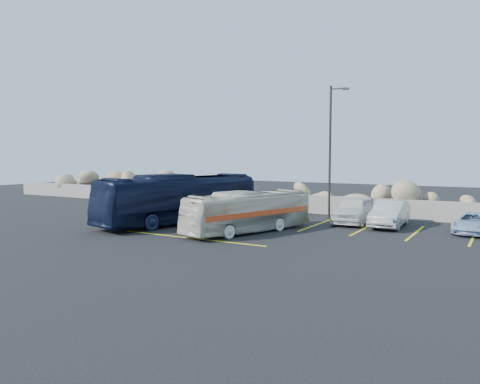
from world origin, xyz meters
The scene contains 10 objects.
ground centered at (0.00, 0.00, 0.00)m, with size 90.00×90.00×0.00m, color black.
seawall centered at (0.00, 12.00, 0.60)m, with size 60.00×0.40×1.20m, color gray.
riprap_pile centered at (0.00, 13.20, 1.30)m, with size 54.00×2.80×2.60m, color #9A8465, non-canonical shape.
parking_lines centered at (4.64, 5.57, 0.01)m, with size 18.16×9.36×0.01m.
lamppost centered at (2.56, 9.50, 4.30)m, with size 1.14×0.18×8.00m.
vintage_bus centered at (0.50, 3.08, 1.04)m, with size 1.75×7.49×2.09m, color silver.
tour_coach centered at (-4.41, 3.79, 1.41)m, with size 2.38×10.15×2.83m, color black.
car_a centered at (4.26, 8.85, 0.76)m, with size 1.79×4.45×1.51m, color silver.
car_b centered at (6.30, 8.48, 0.71)m, with size 1.50×4.29×1.41m, color #B1B1B6.
car_d centered at (10.45, 8.39, 0.51)m, with size 1.69×3.67×1.02m, color #96B0D5.
Camera 1 is at (11.94, -17.46, 3.93)m, focal length 35.00 mm.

